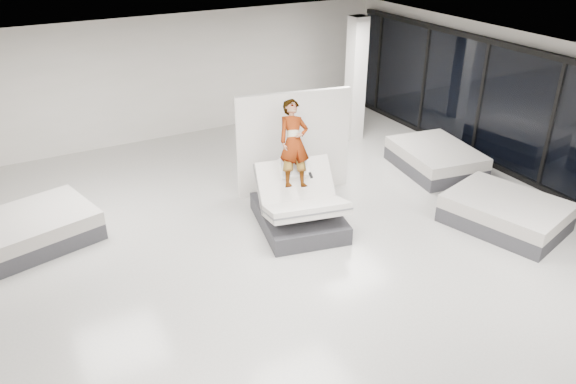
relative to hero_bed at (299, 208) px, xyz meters
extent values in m
plane|color=beige|center=(-0.40, -1.09, -0.40)|extent=(14.00, 14.00, 0.00)
plane|color=#242426|center=(-0.40, -1.09, 2.80)|extent=(14.00, 14.00, 0.00)
cube|color=white|center=(-0.40, 5.91, 1.20)|extent=(12.00, 0.04, 3.20)
cube|color=white|center=(5.60, -1.09, 1.20)|extent=(0.04, 14.00, 3.20)
cube|color=#353439|center=(0.01, 0.04, -0.23)|extent=(1.85, 2.23, 0.34)
cube|color=silver|center=(0.06, 0.27, 0.39)|extent=(1.61, 1.09, 0.89)
cube|color=#5B5C60|center=(0.06, 0.27, 0.39)|extent=(1.60, 0.97, 0.78)
cube|color=silver|center=(-0.08, -0.39, 0.19)|extent=(1.65, 1.29, 0.49)
cube|color=#5B5C60|center=(-0.08, -0.39, 0.19)|extent=(1.66, 1.26, 0.32)
cube|color=silver|center=(0.07, 0.32, 0.73)|extent=(0.60, 0.46, 0.39)
imported|color=slate|center=(0.07, 0.33, 0.88)|extent=(0.94, 1.75, 1.20)
cube|color=black|center=(0.21, -0.06, 0.68)|extent=(0.08, 0.15, 0.08)
cube|color=white|center=(0.67, 1.42, 0.72)|extent=(2.43, 0.59, 2.23)
cube|color=#353439|center=(4.13, 0.76, -0.24)|extent=(1.86, 2.30, 0.31)
cube|color=silver|center=(4.13, 0.76, 0.04)|extent=(1.86, 2.30, 0.26)
cube|color=#353439|center=(3.53, -1.90, -0.24)|extent=(2.10, 2.46, 0.32)
cube|color=silver|center=(3.53, -1.90, 0.05)|extent=(2.10, 2.46, 0.26)
cube|color=#353439|center=(-4.60, 1.82, -0.24)|extent=(2.41, 2.03, 0.31)
cube|color=silver|center=(-4.60, 1.82, 0.04)|extent=(2.41, 2.03, 0.26)
cube|color=white|center=(3.60, 3.41, 1.20)|extent=(0.40, 0.40, 3.20)
cube|color=#1D2331|center=(5.50, -1.09, 1.05)|extent=(0.06, 13.40, 2.80)
cube|color=black|center=(5.50, -1.09, -0.34)|extent=(0.12, 13.40, 0.12)
cube|color=black|center=(5.50, -1.09, 2.46)|extent=(0.12, 13.40, 0.12)
cube|color=black|center=(5.50, -1.09, 1.05)|extent=(0.09, 0.08, 2.80)
cube|color=black|center=(5.50, 0.91, 1.05)|extent=(0.09, 0.08, 2.80)
cube|color=black|center=(5.50, 2.91, 1.05)|extent=(0.09, 0.08, 2.80)
cube|color=black|center=(5.50, 4.91, 1.05)|extent=(0.09, 0.08, 2.80)
camera|label=1|loc=(-4.73, -8.23, 5.19)|focal=35.00mm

